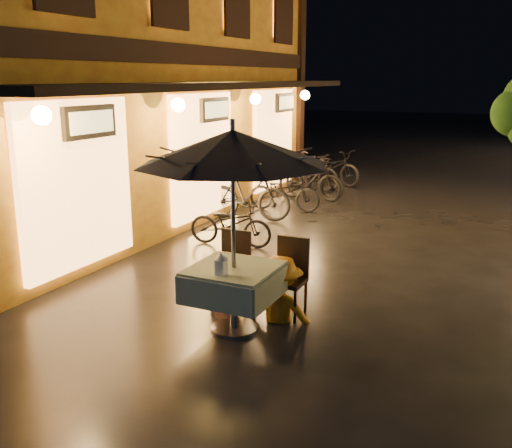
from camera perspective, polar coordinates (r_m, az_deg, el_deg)
The scene contains 16 objects.
ground at distance 6.76m, azimuth 3.04°, elevation -10.87°, with size 90.00×90.00×0.00m, color black.
west_building at distance 12.58m, azimuth -15.07°, elevation 17.71°, with size 5.90×11.40×7.40m.
cafe_table at distance 6.63m, azimuth -2.22°, elevation -5.89°, with size 0.99×0.99×0.78m.
patio_umbrella at distance 6.26m, azimuth -2.36°, elevation 7.62°, with size 2.17×2.17×2.46m.
cafe_chair_left at distance 7.44m, azimuth -2.34°, elevation -4.00°, with size 0.42×0.42×0.97m.
cafe_chair_right at distance 7.12m, azimuth 3.39°, elevation -4.87°, with size 0.42×0.42×0.97m.
table_lantern at distance 6.27m, azimuth -3.50°, elevation -3.90°, with size 0.16×0.16×0.25m.
person_orange at distance 7.26m, azimuth -2.72°, elevation -2.96°, with size 0.70×0.55×1.44m, color #C03F17.
person_yellow at distance 6.90m, azimuth 2.44°, elevation -3.45°, with size 1.00×0.57×1.54m, color orange.
bicycle_0 at distance 10.03m, azimuth -2.57°, elevation 0.03°, with size 0.53×1.51×0.80m, color black.
bicycle_1 at distance 11.83m, azimuth -0.80°, elevation 3.01°, with size 0.51×1.82×1.09m, color black.
bicycle_2 at distance 12.68m, azimuth 2.86°, elevation 3.20°, with size 0.56×1.61×0.85m, color black.
bicycle_3 at distance 13.87m, azimuth 5.49°, elevation 4.48°, with size 0.48×1.69×1.02m, color black.
bicycle_4 at distance 14.13m, azimuth 5.69°, elevation 4.44°, with size 0.60×1.73×0.91m, color black.
bicycle_5 at distance 15.10m, azimuth 5.64°, elevation 5.28°, with size 0.48×1.68×1.01m, color black.
bicycle_6 at distance 16.05m, azimuth 7.64°, elevation 5.70°, with size 0.65×1.86×0.98m, color black.
Camera 1 is at (2.29, -5.67, 2.89)m, focal length 40.00 mm.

